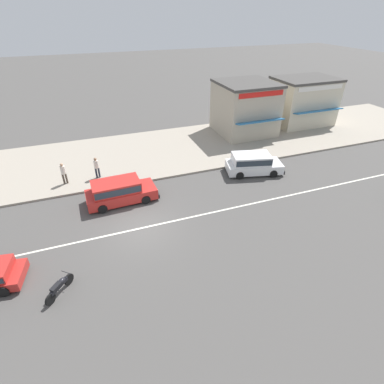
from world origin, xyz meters
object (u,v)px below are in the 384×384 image
minivan_red_3 (119,191)px  motorcycle_1 (60,287)px  minivan_white_1 (253,163)px  pedestrian_by_shop (96,166)px  shopfront_far_kios (245,108)px  shopfront_mid_block (303,101)px  pedestrian_near_clock (63,172)px

minivan_red_3 → motorcycle_1: size_ratio=3.33×
minivan_white_1 → pedestrian_by_shop: size_ratio=2.86×
minivan_white_1 → shopfront_far_kios: 8.84m
minivan_white_1 → shopfront_far_kios: (3.47, 7.93, 1.79)m
minivan_red_3 → shopfront_mid_block: (21.10, 8.82, 1.70)m
minivan_white_1 → pedestrian_near_clock: pedestrian_near_clock is taller
pedestrian_by_shop → shopfront_mid_block: (22.20, 5.15, 1.45)m
motorcycle_1 → shopfront_mid_block: bearing=32.1°
motorcycle_1 → shopfront_mid_block: 29.41m
motorcycle_1 → shopfront_mid_block: (24.86, 15.57, 2.13)m
minivan_white_1 → pedestrian_near_clock: 14.19m
minivan_red_3 → pedestrian_near_clock: size_ratio=2.89×
shopfront_mid_block → shopfront_far_kios: (-7.20, -0.35, 0.09)m
pedestrian_by_shop → shopfront_far_kios: bearing=17.8°
minivan_white_1 → pedestrian_near_clock: bearing=167.7°
motorcycle_1 → pedestrian_by_shop: (2.66, 10.42, 0.68)m
minivan_white_1 → minivan_red_3: 10.44m
minivan_red_3 → shopfront_far_kios: shopfront_far_kios is taller
minivan_white_1 → pedestrian_by_shop: (-11.53, 3.12, 0.26)m
pedestrian_near_clock → minivan_red_3: bearing=-46.0°
minivan_red_3 → pedestrian_near_clock: 4.95m
pedestrian_by_shop → shopfront_far_kios: size_ratio=0.27×
minivan_white_1 → pedestrian_by_shop: bearing=164.9°
minivan_red_3 → shopfront_mid_block: size_ratio=0.75×
motorcycle_1 → pedestrian_by_shop: bearing=75.7°
shopfront_far_kios → minivan_red_3: bearing=-148.6°
minivan_white_1 → motorcycle_1: 15.96m
pedestrian_by_shop → minivan_red_3: bearing=-73.3°
shopfront_mid_block → minivan_white_1: bearing=-142.2°
pedestrian_by_shop → minivan_white_1: bearing=-15.1°
minivan_white_1 → minivan_red_3: size_ratio=0.99×
minivan_red_3 → pedestrian_by_shop: pedestrian_by_shop is taller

